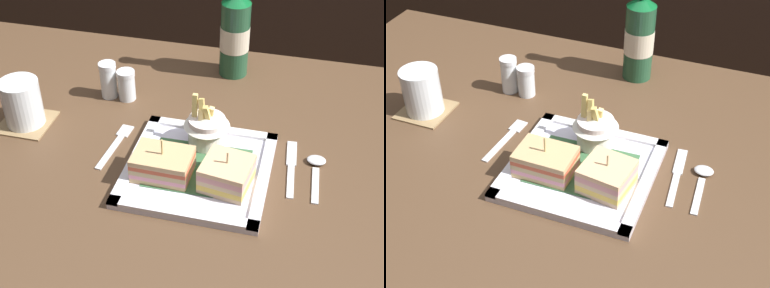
# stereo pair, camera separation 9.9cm
# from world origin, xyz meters

# --- Properties ---
(dining_table) EXTENTS (1.32, 0.82, 0.77)m
(dining_table) POSITION_xyz_m (0.00, 0.00, 0.65)
(dining_table) COLOR #4F3724
(dining_table) RESTS_ON ground_plane
(square_plate) EXTENTS (0.25, 0.25, 0.02)m
(square_plate) POSITION_xyz_m (0.04, -0.06, 0.78)
(square_plate) COLOR white
(square_plate) RESTS_ON dining_table
(sandwich_half_left) EXTENTS (0.10, 0.08, 0.08)m
(sandwich_half_left) POSITION_xyz_m (-0.02, -0.09, 0.80)
(sandwich_half_left) COLOR tan
(sandwich_half_left) RESTS_ON square_plate
(sandwich_half_right) EXTENTS (0.09, 0.09, 0.07)m
(sandwich_half_right) POSITION_xyz_m (0.09, -0.09, 0.81)
(sandwich_half_right) COLOR #D9AF83
(sandwich_half_right) RESTS_ON square_plate
(fries_cup) EXTENTS (0.09, 0.09, 0.10)m
(fries_cup) POSITION_xyz_m (0.04, 0.02, 0.82)
(fries_cup) COLOR white
(fries_cup) RESTS_ON square_plate
(beer_bottle) EXTENTS (0.07, 0.07, 0.27)m
(beer_bottle) POSITION_xyz_m (0.03, 0.30, 0.87)
(beer_bottle) COLOR #224F32
(beer_bottle) RESTS_ON dining_table
(drink_coaster) EXTENTS (0.10, 0.10, 0.00)m
(drink_coaster) POSITION_xyz_m (-0.33, 0.01, 0.77)
(drink_coaster) COLOR #92744C
(drink_coaster) RESTS_ON dining_table
(water_glass) EXTENTS (0.08, 0.08, 0.09)m
(water_glass) POSITION_xyz_m (-0.33, 0.01, 0.82)
(water_glass) COLOR silver
(water_glass) RESTS_ON dining_table
(fork) EXTENTS (0.03, 0.14, 0.00)m
(fork) POSITION_xyz_m (-0.14, -0.01, 0.77)
(fork) COLOR silver
(fork) RESTS_ON dining_table
(knife) EXTENTS (0.03, 0.16, 0.00)m
(knife) POSITION_xyz_m (0.20, 0.00, 0.77)
(knife) COLOR silver
(knife) RESTS_ON dining_table
(spoon) EXTENTS (0.03, 0.13, 0.01)m
(spoon) POSITION_xyz_m (0.24, 0.01, 0.78)
(spoon) COLOR silver
(spoon) RESTS_ON dining_table
(salt_shaker) EXTENTS (0.04, 0.04, 0.08)m
(salt_shaker) POSITION_xyz_m (-0.21, 0.14, 0.81)
(salt_shaker) COLOR silver
(salt_shaker) RESTS_ON dining_table
(pepper_shaker) EXTENTS (0.04, 0.04, 0.07)m
(pepper_shaker) POSITION_xyz_m (-0.17, 0.14, 0.80)
(pepper_shaker) COLOR silver
(pepper_shaker) RESTS_ON dining_table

